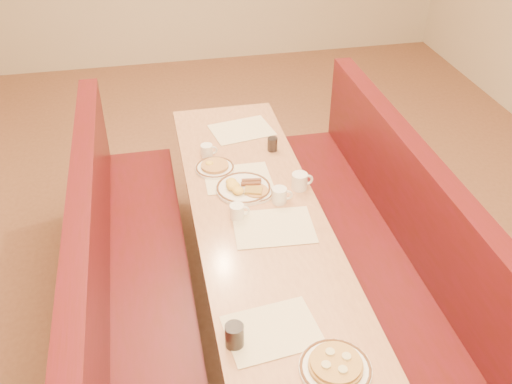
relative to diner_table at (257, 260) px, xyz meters
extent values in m
plane|color=#9E6647|center=(0.00, 0.00, -0.37)|extent=(8.00, 8.00, 0.00)
cube|color=black|center=(0.00, 0.00, -0.34)|extent=(0.55, 1.88, 0.06)
cube|color=black|center=(0.00, 0.00, -0.02)|extent=(0.15, 1.75, 0.71)
cube|color=tan|center=(0.00, 0.00, 0.36)|extent=(0.70, 2.50, 0.04)
cube|color=#4C3326|center=(-0.68, 0.00, -0.27)|extent=(0.55, 2.50, 0.20)
cube|color=#580F1A|center=(-0.68, 0.00, 0.00)|extent=(0.55, 2.50, 0.16)
cube|color=#580F1A|center=(-0.89, 0.00, 0.38)|extent=(0.12, 2.50, 0.60)
cube|color=#4C3326|center=(0.68, 0.00, -0.27)|extent=(0.55, 2.50, 0.20)
cube|color=#580F1A|center=(0.68, 0.00, 0.00)|extent=(0.55, 2.50, 0.16)
cube|color=#580F1A|center=(0.89, 0.00, 0.38)|extent=(0.12, 2.50, 0.60)
cube|color=#FFEEC7|center=(-0.11, -0.85, 0.38)|extent=(0.42, 0.33, 0.00)
cube|color=#FFEEC7|center=(0.05, -0.18, 0.38)|extent=(0.44, 0.34, 0.00)
cube|color=#FFEEC7|center=(-0.05, 0.32, 0.38)|extent=(0.39, 0.30, 0.00)
cube|color=#FFEEC7|center=(0.08, 0.88, 0.38)|extent=(0.44, 0.36, 0.00)
cylinder|color=white|center=(0.09, -1.10, 0.39)|extent=(0.29, 0.29, 0.02)
torus|color=brown|center=(0.09, -1.10, 0.39)|extent=(0.29, 0.29, 0.01)
cylinder|color=#DE984F|center=(0.09, -1.10, 0.40)|extent=(0.22, 0.22, 0.02)
cylinder|color=#DE984F|center=(0.09, -1.10, 0.42)|extent=(0.20, 0.20, 0.02)
cylinder|color=beige|center=(0.13, -1.09, 0.44)|extent=(0.04, 0.04, 0.01)
cylinder|color=beige|center=(0.08, -1.05, 0.44)|extent=(0.04, 0.04, 0.01)
cylinder|color=beige|center=(0.04, -1.11, 0.44)|extent=(0.04, 0.04, 0.01)
cylinder|color=beige|center=(0.10, -1.15, 0.44)|extent=(0.04, 0.04, 0.01)
cylinder|color=white|center=(-0.04, 0.19, 0.39)|extent=(0.32, 0.32, 0.02)
torus|color=brown|center=(-0.04, 0.19, 0.40)|extent=(0.31, 0.31, 0.01)
ellipsoid|color=gold|center=(-0.10, 0.19, 0.42)|extent=(0.08, 0.08, 0.04)
ellipsoid|color=gold|center=(-0.08, 0.14, 0.41)|extent=(0.07, 0.07, 0.04)
ellipsoid|color=gold|center=(-0.10, 0.24, 0.41)|extent=(0.06, 0.06, 0.03)
cylinder|color=brown|center=(0.01, 0.20, 0.41)|extent=(0.12, 0.04, 0.02)
cylinder|color=brown|center=(0.02, 0.23, 0.41)|extent=(0.12, 0.04, 0.02)
cube|color=#B49338|center=(0.01, 0.13, 0.41)|extent=(0.11, 0.09, 0.02)
cylinder|color=white|center=(0.03, 0.14, 0.38)|extent=(0.19, 0.19, 0.01)
torus|color=brown|center=(0.03, 0.14, 0.39)|extent=(0.19, 0.19, 0.01)
cylinder|color=#CC8748|center=(0.03, 0.14, 0.40)|extent=(0.13, 0.13, 0.01)
ellipsoid|color=gold|center=(0.00, 0.15, 0.40)|extent=(0.04, 0.04, 0.02)
cylinder|color=white|center=(-0.17, 0.44, 0.38)|extent=(0.24, 0.24, 0.02)
torus|color=brown|center=(-0.17, 0.44, 0.39)|extent=(0.23, 0.23, 0.01)
cylinder|color=#CC8748|center=(-0.17, 0.44, 0.40)|extent=(0.17, 0.17, 0.02)
ellipsoid|color=gold|center=(-0.20, 0.46, 0.41)|extent=(0.05, 0.05, 0.02)
cylinder|color=white|center=(0.14, 0.04, 0.42)|extent=(0.08, 0.08, 0.09)
torus|color=white|center=(0.18, 0.03, 0.42)|extent=(0.06, 0.02, 0.06)
cylinder|color=black|center=(0.14, 0.04, 0.46)|extent=(0.07, 0.07, 0.01)
cylinder|color=white|center=(-0.12, -0.05, 0.42)|extent=(0.08, 0.08, 0.08)
torus|color=white|center=(-0.08, -0.06, 0.42)|extent=(0.06, 0.02, 0.06)
cylinder|color=black|center=(-0.12, -0.05, 0.45)|extent=(0.07, 0.07, 0.01)
cylinder|color=white|center=(0.28, 0.15, 0.42)|extent=(0.09, 0.09, 0.10)
torus|color=white|center=(0.33, 0.15, 0.42)|extent=(0.07, 0.02, 0.07)
cylinder|color=black|center=(0.28, 0.15, 0.47)|extent=(0.08, 0.08, 0.01)
cylinder|color=white|center=(-0.19, 0.60, 0.42)|extent=(0.07, 0.07, 0.08)
torus|color=white|center=(-0.15, 0.60, 0.42)|extent=(0.06, 0.02, 0.06)
cylinder|color=black|center=(-0.19, 0.60, 0.45)|extent=(0.06, 0.06, 0.01)
cylinder|color=black|center=(-0.28, -0.89, 0.43)|extent=(0.08, 0.08, 0.11)
cylinder|color=silver|center=(-0.28, -0.89, 0.43)|extent=(0.08, 0.08, 0.11)
cylinder|color=black|center=(0.22, 0.59, 0.42)|extent=(0.06, 0.06, 0.09)
cylinder|color=silver|center=(0.22, 0.59, 0.42)|extent=(0.06, 0.06, 0.09)
camera|label=1|loc=(-0.51, -2.44, 2.26)|focal=40.00mm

